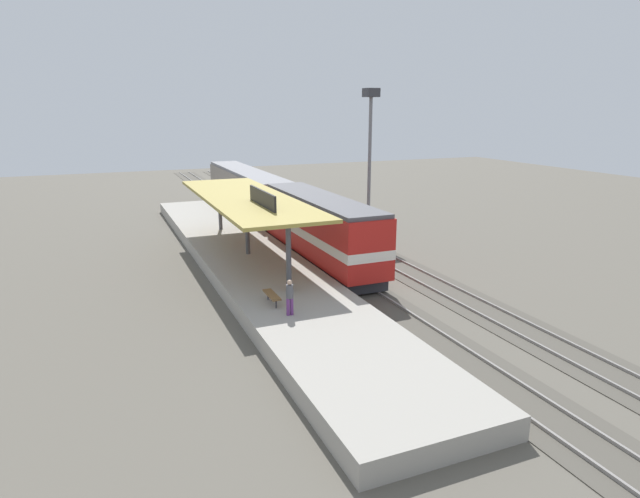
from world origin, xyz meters
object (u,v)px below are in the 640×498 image
at_px(light_mast, 370,130).
at_px(person_waiting, 290,296).
at_px(passenger_carriage_single, 247,192).
at_px(platform_bench, 272,295).
at_px(locomotive, 320,229).

height_order(light_mast, person_waiting, light_mast).
xyz_separation_m(passenger_carriage_single, person_waiting, (-5.69, -27.83, -0.46)).
bearing_deg(platform_bench, person_waiting, -79.76).
distance_m(platform_bench, light_mast, 22.32).
distance_m(passenger_carriage_single, light_mast, 14.09).
height_order(platform_bench, passenger_carriage_single, passenger_carriage_single).
xyz_separation_m(passenger_carriage_single, light_mast, (7.80, -10.03, 6.08)).
xyz_separation_m(platform_bench, light_mast, (13.80, 16.07, 7.05)).
bearing_deg(passenger_carriage_single, light_mast, -52.13).
bearing_deg(locomotive, person_waiting, -120.05).
xyz_separation_m(platform_bench, passenger_carriage_single, (6.00, 26.10, 0.97)).
relative_size(platform_bench, person_waiting, 0.99).
relative_size(platform_bench, locomotive, 0.12).
xyz_separation_m(light_mast, person_waiting, (-13.49, -17.80, -6.54)).
height_order(locomotive, light_mast, light_mast).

